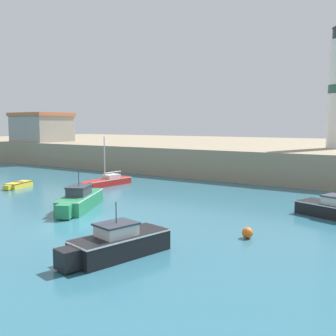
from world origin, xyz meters
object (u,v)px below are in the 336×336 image
Objects in this scene: sailboat_red_2 at (107,181)px; harbor_shed_near_wharf at (42,127)px; motorboat_black_5 at (117,243)px; dinghy_yellow_3 at (18,185)px; mooring_buoy at (247,233)px; motorboat_green_0 at (80,200)px.

harbor_shed_near_wharf is at bearing 153.52° from sailboat_red_2.
motorboat_black_5 is at bearing -46.31° from sailboat_red_2.
sailboat_red_2 is 7.84m from dinghy_yellow_3.
harbor_shed_near_wharf reaches higher than mooring_buoy.
harbor_shed_near_wharf is at bearing 153.39° from mooring_buoy.
motorboat_black_5 is at bearing -34.96° from harbor_shed_near_wharf.
motorboat_green_0 is 11.60m from dinghy_yellow_3.
sailboat_red_2 is 26.98m from harbor_shed_near_wharf.
motorboat_black_5 is (13.76, -14.40, 0.19)m from sailboat_red_2.
sailboat_red_2 is at bearing 153.21° from mooring_buoy.
dinghy_yellow_3 is (-11.14, 3.24, -0.34)m from motorboat_green_0.
sailboat_red_2 is at bearing 43.34° from dinghy_yellow_3.
harbor_shed_near_wharf is (-23.77, 11.84, 4.80)m from sailboat_red_2.
sailboat_red_2 reaches higher than dinghy_yellow_3.
mooring_buoy is at bearing -0.58° from motorboat_green_0.
sailboat_red_2 reaches higher than motorboat_black_5.
dinghy_yellow_3 is at bearing -43.62° from harbor_shed_near_wharf.
sailboat_red_2 reaches higher than motorboat_green_0.
harbor_shed_near_wharf is (-18.07, 17.22, 4.93)m from dinghy_yellow_3.
mooring_buoy is (3.54, 5.66, -0.31)m from motorboat_black_5.
motorboat_green_0 is 1.80× the size of dinghy_yellow_3.
sailboat_red_2 is (-5.44, 8.61, -0.22)m from motorboat_green_0.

